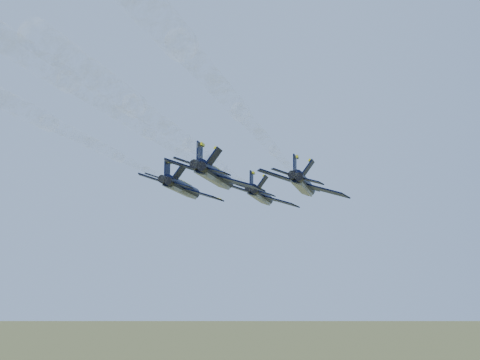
# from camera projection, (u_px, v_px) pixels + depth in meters

# --- Properties ---
(jet_lead) EXTENTS (11.92, 16.22, 4.75)m
(jet_lead) POSITION_uv_depth(u_px,v_px,m) (261.00, 195.00, 110.62)
(jet_lead) COLOR black
(jet_left) EXTENTS (11.92, 16.22, 4.75)m
(jet_left) POSITION_uv_depth(u_px,v_px,m) (182.00, 188.00, 98.87)
(jet_left) COLOR black
(jet_right) EXTENTS (11.92, 16.22, 4.75)m
(jet_right) POSITION_uv_depth(u_px,v_px,m) (304.00, 184.00, 94.29)
(jet_right) COLOR black
(jet_slot) EXTENTS (11.92, 16.22, 4.75)m
(jet_slot) POSITION_uv_depth(u_px,v_px,m) (215.00, 176.00, 84.68)
(jet_slot) COLOR black
(smoke_trail_lead) EXTENTS (11.11, 64.00, 2.50)m
(smoke_trail_lead) POSITION_uv_depth(u_px,v_px,m) (153.00, 146.00, 63.13)
(smoke_trail_lead) COLOR white
(smoke_trail_right) EXTENTS (11.11, 64.00, 2.50)m
(smoke_trail_right) POSITION_uv_depth(u_px,v_px,m) (201.00, 107.00, 46.80)
(smoke_trail_right) COLOR white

